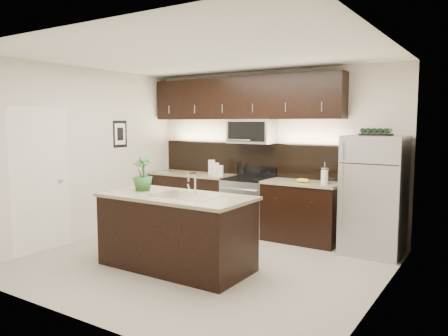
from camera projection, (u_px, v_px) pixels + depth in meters
ground at (202, 262)px, 5.79m from camera, size 4.50×4.50×0.00m
room_walls at (192, 134)px, 5.64m from camera, size 4.52×4.02×2.71m
counter_run at (238, 204)px, 7.40m from camera, size 3.51×0.65×0.94m
upper_fixtures at (244, 105)px, 7.33m from camera, size 3.49×0.40×1.66m
island at (176, 231)px, 5.54m from camera, size 1.96×0.96×0.94m
sink_faucet at (186, 195)px, 5.42m from camera, size 0.84×0.50×0.28m
refrigerator at (374, 195)px, 6.10m from camera, size 0.80×0.73×1.67m
wine_rack at (376, 132)px, 6.01m from camera, size 0.41×0.26×0.10m
plant at (143, 173)px, 5.81m from camera, size 0.30×0.30×0.46m
canisters at (215, 169)px, 7.47m from camera, size 0.37×0.23×0.26m
french_press at (325, 176)px, 6.47m from camera, size 0.11×0.11×0.32m
bananas at (300, 180)px, 6.65m from camera, size 0.22×0.18×0.06m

